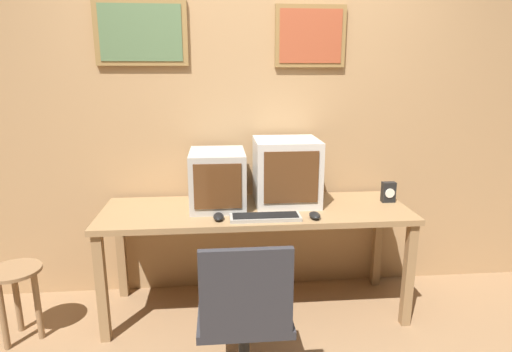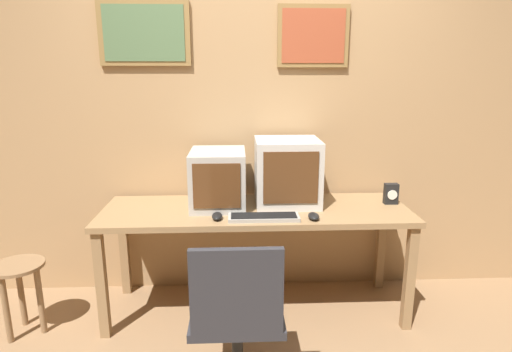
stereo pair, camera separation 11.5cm
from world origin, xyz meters
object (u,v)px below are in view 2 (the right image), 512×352
at_px(monitor_left, 218,179).
at_px(keyboard_main, 264,217).
at_px(monitor_right, 287,172).
at_px(side_stool, 20,283).
at_px(mouse_far_corner, 217,216).
at_px(office_chair, 237,330).
at_px(desk_clock, 391,194).
at_px(mouse_near_keyboard, 314,216).

height_order(monitor_left, keyboard_main, monitor_left).
relative_size(monitor_left, monitor_right, 0.98).
bearing_deg(monitor_right, side_stool, -169.17).
distance_m(mouse_far_corner, office_chair, 0.71).
xyz_separation_m(office_chair, side_stool, (-1.29, 0.58, -0.03)).
bearing_deg(mouse_far_corner, monitor_right, 33.33).
height_order(monitor_left, mouse_far_corner, monitor_left).
xyz_separation_m(monitor_left, desk_clock, (1.13, -0.01, -0.11)).
bearing_deg(keyboard_main, mouse_far_corner, 176.63).
relative_size(monitor_left, desk_clock, 3.05).
distance_m(mouse_far_corner, desk_clock, 1.15).
distance_m(keyboard_main, side_stool, 1.51).
xyz_separation_m(mouse_near_keyboard, side_stool, (-1.75, 0.01, -0.40)).
relative_size(keyboard_main, desk_clock, 3.08).
relative_size(mouse_far_corner, side_stool, 0.26).
bearing_deg(mouse_far_corner, mouse_near_keyboard, -3.00).
height_order(keyboard_main, side_stool, keyboard_main).
xyz_separation_m(monitor_left, side_stool, (-1.18, -0.27, -0.56)).
height_order(office_chair, side_stool, office_chair).
bearing_deg(side_stool, mouse_far_corner, 0.86).
bearing_deg(mouse_far_corner, office_chair, -79.26).
bearing_deg(office_chair, side_stool, 155.91).
xyz_separation_m(monitor_right, mouse_far_corner, (-0.45, -0.29, -0.19)).
bearing_deg(side_stool, monitor_right, 10.83).
distance_m(monitor_right, side_stool, 1.76).
xyz_separation_m(mouse_far_corner, side_stool, (-1.18, -0.02, -0.40)).
bearing_deg(desk_clock, mouse_far_corner, -167.70).
bearing_deg(mouse_near_keyboard, mouse_far_corner, 177.00).
bearing_deg(side_stool, desk_clock, 6.51).
bearing_deg(desk_clock, monitor_left, 179.47).
xyz_separation_m(mouse_near_keyboard, desk_clock, (0.56, 0.28, 0.05)).
bearing_deg(desk_clock, office_chair, -140.31).
relative_size(mouse_far_corner, desk_clock, 0.87).
relative_size(monitor_right, mouse_far_corner, 3.60).
height_order(mouse_near_keyboard, side_stool, mouse_near_keyboard).
xyz_separation_m(monitor_left, keyboard_main, (0.28, -0.27, -0.17)).
bearing_deg(mouse_near_keyboard, desk_clock, 26.28).
xyz_separation_m(mouse_near_keyboard, mouse_far_corner, (-0.57, 0.03, -0.00)).
bearing_deg(side_stool, mouse_near_keyboard, -0.40).
xyz_separation_m(monitor_right, mouse_near_keyboard, (0.12, -0.32, -0.19)).
height_order(monitor_left, side_stool, monitor_left).
bearing_deg(keyboard_main, monitor_right, 61.10).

